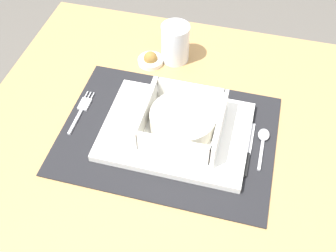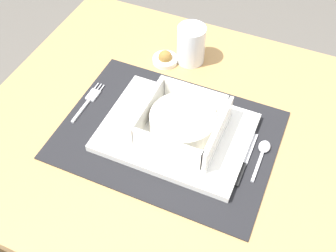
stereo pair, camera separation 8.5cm
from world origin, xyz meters
The scene contains 9 objects.
dining_table centered at (0.00, 0.00, 0.64)m, with size 0.90×0.74×0.75m.
placemat centered at (-0.03, -0.03, 0.76)m, with size 0.45×0.33×0.00m, color black.
serving_plate centered at (-0.01, -0.02, 0.77)m, with size 0.30×0.23×0.02m, color white.
porridge_bowl centered at (0.00, -0.02, 0.80)m, with size 0.16×0.16×0.06m.
fork centered at (-0.23, -0.01, 0.76)m, with size 0.02×0.13×0.00m.
spoon centered at (0.17, 0.01, 0.76)m, with size 0.02×0.11×0.01m.
butter_knife centered at (0.14, -0.04, 0.76)m, with size 0.01×0.14×0.01m.
drinking_glass centered at (-0.07, 0.21, 0.80)m, with size 0.07×0.07×0.10m.
condiment_saucer centered at (-0.13, 0.18, 0.76)m, with size 0.06×0.06×0.03m.
Camera 1 is at (0.11, -0.55, 1.44)m, focal length 43.95 mm.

